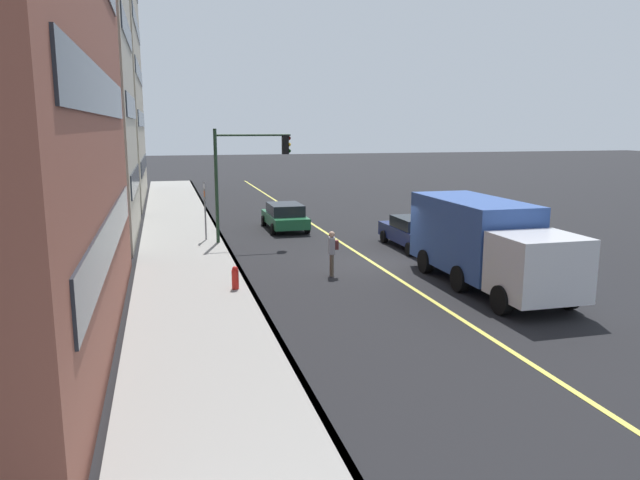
# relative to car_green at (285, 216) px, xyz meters

# --- Properties ---
(ground) EXTENTS (200.00, 200.00, 0.00)m
(ground) POSITION_rel_car_green_xyz_m (-9.18, -1.91, -0.75)
(ground) COLOR black
(sidewalk_slab) EXTENTS (80.00, 3.99, 0.15)m
(sidewalk_slab) POSITION_rel_car_green_xyz_m (-9.18, 5.56, -0.68)
(sidewalk_slab) COLOR gray
(sidewalk_slab) RESTS_ON ground
(curb_edge) EXTENTS (80.00, 0.16, 0.15)m
(curb_edge) POSITION_rel_car_green_xyz_m (-9.18, 3.64, -0.68)
(curb_edge) COLOR slate
(curb_edge) RESTS_ON ground
(lane_stripe_center) EXTENTS (80.00, 0.16, 0.01)m
(lane_stripe_center) POSITION_rel_car_green_xyz_m (-9.18, -1.91, -0.75)
(lane_stripe_center) COLOR #D8CC4C
(lane_stripe_center) RESTS_ON ground
(building_glass_right) EXTENTS (17.13, 12.41, 22.43)m
(building_glass_right) POSITION_rel_car_green_xyz_m (16.61, 13.93, 10.46)
(building_glass_right) COLOR #B2A893
(building_glass_right) RESTS_ON ground
(car_green) EXTENTS (4.54, 2.04, 1.43)m
(car_green) POSITION_rel_car_green_xyz_m (0.00, 0.00, 0.00)
(car_green) COLOR #1E6038
(car_green) RESTS_ON ground
(car_navy) EXTENTS (4.78, 1.92, 1.45)m
(car_navy) POSITION_rel_car_green_xyz_m (-6.59, -4.76, -0.00)
(car_navy) COLOR navy
(car_navy) RESTS_ON ground
(truck_blue) EXTENTS (8.00, 2.61, 2.99)m
(truck_blue) POSITION_rel_car_green_xyz_m (-13.50, -4.45, 0.86)
(truck_blue) COLOR silver
(truck_blue) RESTS_ON ground
(pedestrian_with_backpack) EXTENTS (0.44, 0.42, 1.71)m
(pedestrian_with_backpack) POSITION_rel_car_green_xyz_m (-10.69, 0.32, 0.24)
(pedestrian_with_backpack) COLOR brown
(pedestrian_with_backpack) RESTS_ON ground
(traffic_light_mast) EXTENTS (0.28, 3.65, 5.47)m
(traffic_light_mast) POSITION_rel_car_green_xyz_m (-3.63, 2.57, 2.99)
(traffic_light_mast) COLOR #1E3823
(traffic_light_mast) RESTS_ON ground
(street_sign_post) EXTENTS (0.60, 0.08, 2.95)m
(street_sign_post) POSITION_rel_car_green_xyz_m (-2.74, 4.47, 0.98)
(street_sign_post) COLOR slate
(street_sign_post) RESTS_ON ground
(fire_hydrant) EXTENTS (0.24, 0.24, 0.94)m
(fire_hydrant) POSITION_rel_car_green_xyz_m (-12.22, 4.16, -0.29)
(fire_hydrant) COLOR red
(fire_hydrant) RESTS_ON ground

